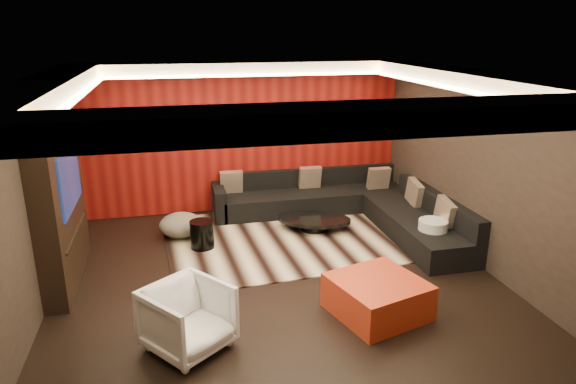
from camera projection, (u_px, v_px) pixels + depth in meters
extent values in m
cube|color=black|center=(277.00, 277.00, 7.29)|extent=(6.00, 6.00, 0.02)
cube|color=silver|center=(276.00, 74.00, 6.42)|extent=(6.00, 6.00, 0.02)
cube|color=black|center=(244.00, 137.00, 9.65)|extent=(6.00, 0.02, 2.80)
cube|color=black|center=(33.00, 198.00, 6.21)|extent=(0.02, 6.00, 2.80)
cube|color=black|center=(477.00, 169.00, 7.50)|extent=(0.02, 6.00, 2.80)
cube|color=#6B0C0A|center=(244.00, 138.00, 9.61)|extent=(5.98, 0.05, 2.78)
cube|color=silver|center=(244.00, 68.00, 8.97)|extent=(6.00, 0.60, 0.22)
cube|color=silver|center=(347.00, 120.00, 3.96)|extent=(6.00, 0.60, 0.22)
cube|color=silver|center=(45.00, 90.00, 5.88)|extent=(0.60, 4.80, 0.22)
cube|color=silver|center=(468.00, 79.00, 7.04)|extent=(0.60, 4.80, 0.22)
cube|color=#FFD899|center=(247.00, 75.00, 8.68)|extent=(4.80, 0.08, 0.04)
cube|color=#FFD899|center=(333.00, 124.00, 4.30)|extent=(4.80, 0.08, 0.04)
cube|color=#FFD899|center=(78.00, 97.00, 5.98)|extent=(0.08, 4.80, 0.04)
cube|color=#FFD899|center=(445.00, 87.00, 7.00)|extent=(0.08, 4.80, 0.04)
cube|color=black|center=(60.00, 205.00, 6.89)|extent=(0.30, 2.00, 2.20)
cube|color=black|center=(69.00, 179.00, 6.82)|extent=(0.04, 1.30, 0.80)
cube|color=black|center=(76.00, 231.00, 7.05)|extent=(0.04, 1.60, 0.04)
cube|color=beige|center=(289.00, 237.00, 8.62)|extent=(4.19, 3.25, 0.02)
cylinder|color=black|center=(314.00, 223.00, 8.90)|extent=(1.65, 1.65, 0.21)
cylinder|color=black|center=(202.00, 234.00, 8.13)|extent=(0.44, 0.44, 0.45)
ellipsoid|color=beige|center=(181.00, 225.00, 8.59)|extent=(0.87, 0.87, 0.39)
cylinder|color=silver|center=(432.00, 237.00, 7.93)|extent=(0.53, 0.53, 0.55)
cube|color=#AF2416|center=(377.00, 297.00, 6.28)|extent=(1.25, 1.25, 0.45)
imported|color=white|center=(188.00, 318.00, 5.54)|extent=(1.13, 1.13, 0.74)
cube|color=black|center=(313.00, 200.00, 9.86)|extent=(3.50, 0.90, 0.40)
cube|color=black|center=(309.00, 177.00, 10.07)|extent=(3.50, 0.20, 0.35)
cube|color=black|center=(417.00, 228.00, 8.51)|extent=(0.90, 2.60, 0.40)
cube|color=black|center=(438.00, 205.00, 8.47)|extent=(0.20, 2.60, 0.35)
cube|color=black|center=(219.00, 202.00, 9.44)|extent=(0.20, 0.90, 0.60)
cube|color=#C6AA91|center=(414.00, 193.00, 8.95)|extent=(0.12, 0.50, 0.50)
cube|color=#C6AA91|center=(231.00, 182.00, 9.58)|extent=(0.42, 0.20, 0.44)
cube|color=#C6AA91|center=(379.00, 178.00, 9.82)|extent=(0.42, 0.20, 0.44)
cube|color=#C6AA91|center=(310.00, 177.00, 9.88)|extent=(0.42, 0.20, 0.44)
cube|color=#C6AA91|center=(445.00, 213.00, 7.99)|extent=(0.12, 0.50, 0.50)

